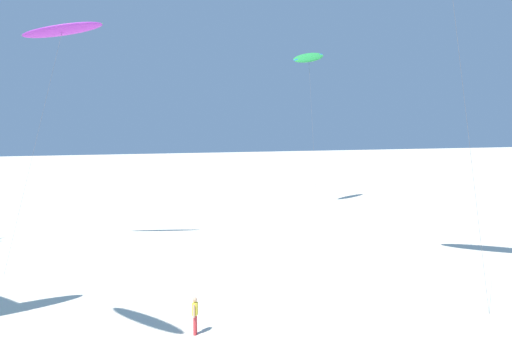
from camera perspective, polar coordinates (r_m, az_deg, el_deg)
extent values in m
ellipsoid|color=green|center=(63.06, 4.93, 10.42)|extent=(5.00, 3.89, 2.02)
ellipsoid|color=blue|center=(63.07, 4.93, 10.45)|extent=(4.57, 3.36, 1.44)
cylinder|color=#4C4C51|center=(59.45, 5.30, 3.34)|extent=(1.69, 6.65, 15.14)
ellipsoid|color=purple|center=(44.23, -17.58, 12.35)|extent=(5.55, 2.38, 1.65)
ellipsoid|color=green|center=(44.24, -17.58, 12.39)|extent=(5.45, 1.85, 1.17)
cylinder|color=#4C4C51|center=(41.04, -19.87, 2.19)|extent=(3.65, 5.90, 15.10)
cylinder|color=#4C4C51|center=(32.10, 18.86, 5.78)|extent=(0.45, 4.19, 19.94)
cylinder|color=red|center=(27.53, -5.63, -14.03)|extent=(0.14, 0.14, 0.87)
cylinder|color=red|center=(27.38, -5.71, -14.14)|extent=(0.14, 0.14, 0.87)
cube|color=yellow|center=(27.22, -5.69, -12.67)|extent=(0.30, 0.36, 0.55)
cylinder|color=tan|center=(27.43, -5.59, -12.62)|extent=(0.09, 0.09, 0.56)
cylinder|color=tan|center=(27.04, -5.79, -12.89)|extent=(0.09, 0.09, 0.56)
sphere|color=tan|center=(27.10, -5.69, -11.85)|extent=(0.21, 0.21, 0.21)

